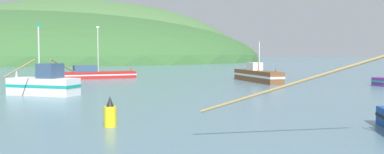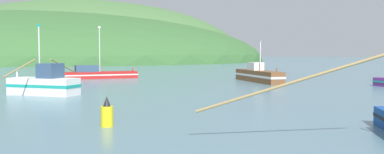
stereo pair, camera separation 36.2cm
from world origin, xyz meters
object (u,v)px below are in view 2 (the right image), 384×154
Objects in this scene: fishing_boat_brown at (258,75)px; fishing_boat_red at (94,74)px; fishing_boat_white at (44,84)px; channel_buoy at (107,114)px.

fishing_boat_red is at bearing -121.81° from fishing_boat_brown.
fishing_boat_red is (-2.93, 21.65, -0.32)m from fishing_boat_white.
fishing_boat_white reaches higher than fishing_boat_brown.
fishing_boat_brown is 25.84m from fishing_boat_white.
fishing_boat_red is 37.96m from channel_buoy.
fishing_boat_brown is 7.05× the size of channel_buoy.
channel_buoy is (9.76, -14.13, -0.33)m from fishing_boat_white.
fishing_boat_red is at bearing -68.96° from fishing_boat_white.
fishing_boat_brown reaches higher than channel_buoy.
fishing_boat_white is 17.17m from channel_buoy.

